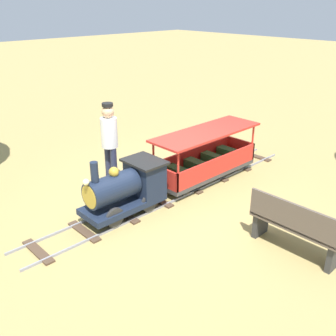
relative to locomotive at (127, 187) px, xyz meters
name	(u,v)px	position (x,y,z in m)	size (l,w,h in m)	color
ground_plane	(168,196)	(0.00, -0.92, -0.48)	(60.00, 60.00, 0.00)	#A38C51
track	(172,193)	(0.00, -1.03, -0.47)	(0.73, 6.05, 0.04)	gray
locomotive	(127,187)	(0.00, 0.00, 0.00)	(0.69, 1.45, 1.05)	#192338
passenger_car	(206,160)	(0.00, -1.93, -0.06)	(0.79, 2.35, 0.97)	#3F3F3F
conductor_person	(110,139)	(1.03, -0.43, 0.47)	(0.30, 0.30, 1.62)	#282D47
park_bench	(295,226)	(-2.45, -1.02, -0.07)	(1.30, 0.41, 0.82)	brown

